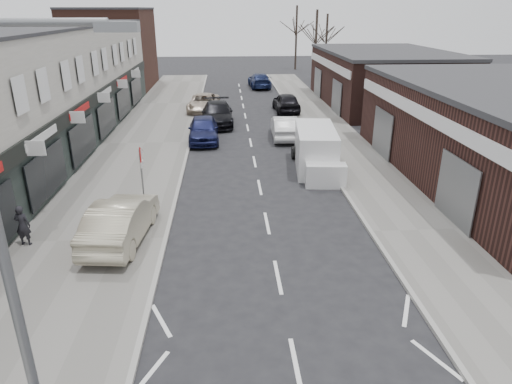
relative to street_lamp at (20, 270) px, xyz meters
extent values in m
cube|color=slate|center=(-2.22, 22.80, -4.56)|extent=(5.50, 64.00, 0.12)
cube|color=slate|center=(10.28, 22.80, -4.56)|extent=(3.50, 64.00, 0.12)
cube|color=beige|center=(-8.97, 20.30, -1.07)|extent=(8.00, 41.00, 7.10)
cube|color=#47271E|center=(-8.97, 45.80, -0.62)|extent=(8.00, 10.00, 8.00)
cube|color=#331B17|center=(17.03, 34.80, -2.37)|extent=(10.00, 16.00, 4.50)
cylinder|color=slate|center=(-0.17, 0.00, -0.50)|extent=(0.16, 0.16, 8.00)
cylinder|color=slate|center=(0.73, 0.00, 3.30)|extent=(1.80, 0.10, 0.10)
cube|color=slate|center=(1.73, 0.00, 3.25)|extent=(0.50, 0.22, 0.12)
cylinder|color=slate|center=(-0.67, 12.80, -3.25)|extent=(0.07, 0.07, 2.50)
cube|color=white|center=(-0.62, 12.80, -2.65)|extent=(0.04, 0.45, 0.25)
cube|color=silver|center=(7.72, 17.52, -3.52)|extent=(2.47, 4.99, 2.19)
cube|color=silver|center=(7.72, 14.69, -4.05)|extent=(2.01, 1.03, 1.15)
cylinder|color=black|center=(6.82, 15.83, -4.25)|extent=(0.23, 0.73, 0.73)
cylinder|color=black|center=(8.61, 15.83, -4.25)|extent=(0.23, 0.73, 0.73)
cylinder|color=black|center=(6.82, 19.20, -4.25)|extent=(0.23, 0.73, 0.73)
cylinder|color=black|center=(8.61, 19.20, -4.25)|extent=(0.23, 0.73, 0.73)
imported|color=#ADA48A|center=(-0.95, 9.51, -3.71)|extent=(2.17, 4.97, 1.59)
imported|color=black|center=(-4.38, 9.38, -3.74)|extent=(0.59, 0.43, 1.52)
imported|color=#151943|center=(1.49, 23.33, -3.82)|extent=(2.06, 4.78, 1.61)
imported|color=black|center=(2.33, 27.95, -3.81)|extent=(2.41, 5.66, 1.63)
imported|color=#B7A692|center=(1.13, 32.65, -3.89)|extent=(2.78, 5.38, 1.45)
imported|color=silver|center=(6.85, 23.77, -3.87)|extent=(1.76, 4.59, 1.49)
imported|color=black|center=(8.03, 32.04, -3.82)|extent=(2.03, 4.77, 1.61)
imported|color=#161F45|center=(6.73, 44.92, -3.85)|extent=(2.43, 5.42, 1.54)
camera|label=1|loc=(2.98, -5.79, 3.45)|focal=32.00mm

